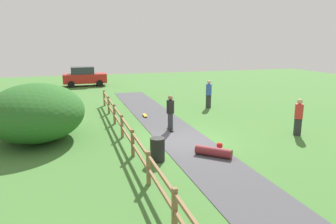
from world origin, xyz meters
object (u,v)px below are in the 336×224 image
(bystander_blue, at_px, (209,92))
(parked_car_red, at_px, (84,76))
(trash_bin, at_px, (157,150))
(skater_riding, at_px, (170,111))
(bystander_red, at_px, (299,115))
(bush_large, at_px, (36,112))
(skateboard_loose, at_px, (145,115))
(skater_fallen, at_px, (214,151))

(bystander_blue, height_order, parked_car_red, parked_car_red)
(trash_bin, relative_size, skater_riding, 0.50)
(skater_riding, xyz_separation_m, parked_car_red, (-3.34, 17.76, -0.06))
(bystander_red, height_order, parked_car_red, parked_car_red)
(bush_large, xyz_separation_m, skateboard_loose, (5.70, 2.84, -1.20))
(skater_fallen, bearing_deg, bystander_red, 14.88)
(skateboard_loose, bearing_deg, bush_large, -153.51)
(skater_riding, relative_size, skateboard_loose, 2.20)
(trash_bin, height_order, bystander_red, bystander_red)
(bush_large, bearing_deg, parked_car_red, 80.49)
(skater_riding, height_order, parked_car_red, parked_car_red)
(skateboard_loose, bearing_deg, parked_car_red, 100.92)
(skater_fallen, xyz_separation_m, parked_car_red, (-3.89, 21.70, 0.76))
(bystander_blue, bearing_deg, skateboard_loose, -165.89)
(skateboard_loose, bearing_deg, trash_bin, -99.43)
(skater_fallen, distance_m, skateboard_loose, 7.29)
(bush_large, height_order, bystander_blue, bush_large)
(trash_bin, xyz_separation_m, parked_car_red, (-1.63, 21.52, 0.51))
(skater_riding, bearing_deg, bystander_red, -24.96)
(trash_bin, xyz_separation_m, skater_riding, (1.71, 3.75, 0.56))
(skater_fallen, height_order, skateboard_loose, skater_fallen)
(bush_large, xyz_separation_m, parked_car_red, (2.90, 17.33, -0.33))
(trash_bin, relative_size, skater_fallen, 0.66)
(bush_large, height_order, trash_bin, bush_large)
(skateboard_loose, xyz_separation_m, bystander_red, (6.13, -5.87, 0.90))
(bystander_blue, distance_m, parked_car_red, 15.27)
(skateboard_loose, distance_m, bystander_red, 8.54)
(bystander_blue, bearing_deg, bystander_red, -78.45)
(skater_riding, relative_size, skater_fallen, 1.30)
(skater_riding, distance_m, bystander_blue, 6.08)
(skater_fallen, relative_size, parked_car_red, 0.32)
(bystander_blue, xyz_separation_m, parked_car_red, (-7.48, 13.31, -0.09))
(trash_bin, bearing_deg, skateboard_loose, 80.57)
(bush_large, distance_m, skater_riding, 6.27)
(trash_bin, distance_m, skateboard_loose, 7.14)
(trash_bin, bearing_deg, skater_fallen, -4.59)
(skateboard_loose, bearing_deg, bystander_red, -43.79)
(trash_bin, bearing_deg, skater_riding, 65.46)
(bystander_red, bearing_deg, parked_car_red, 113.67)
(bush_large, height_order, skater_fallen, bush_large)
(bush_large, height_order, skater_riding, bush_large)
(skater_riding, bearing_deg, skater_fallen, -82.06)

